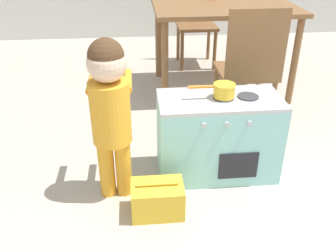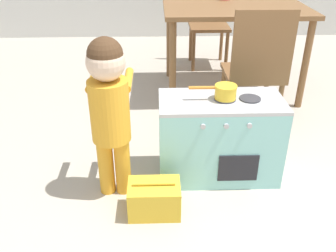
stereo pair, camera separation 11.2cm
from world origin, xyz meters
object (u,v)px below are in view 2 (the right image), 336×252
at_px(dining_chair_near, 256,69).
at_px(dining_chair_far, 208,19).
at_px(toy_basket, 154,198).
at_px(dining_table, 234,17).
at_px(child_figure, 109,101).
at_px(play_kitchen, 219,138).
at_px(toy_pot, 225,91).

xyz_separation_m(dining_chair_near, dining_chair_far, (-0.14, 1.48, 0.00)).
bearing_deg(toy_basket, dining_table, 67.37).
relative_size(child_figure, dining_chair_near, 1.00).
xyz_separation_m(child_figure, dining_table, (0.90, 1.43, 0.09)).
xyz_separation_m(play_kitchen, child_figure, (-0.60, -0.15, 0.32)).
relative_size(toy_basket, dining_chair_near, 0.30).
bearing_deg(dining_chair_far, dining_chair_near, 95.32).
relative_size(toy_pot, child_figure, 0.30).
bearing_deg(child_figure, toy_basket, -40.68).
height_order(play_kitchen, dining_chair_far, dining_chair_far).
distance_m(toy_basket, dining_chair_near, 1.19).
bearing_deg(dining_chair_near, toy_basket, -128.71).
height_order(play_kitchen, toy_basket, play_kitchen).
relative_size(toy_pot, dining_table, 0.23).
distance_m(child_figure, toy_basket, 0.56).
distance_m(toy_basket, dining_chair_far, 2.46).
distance_m(play_kitchen, toy_pot, 0.30).
distance_m(toy_pot, dining_chair_near, 0.62).
bearing_deg(child_figure, dining_chair_far, 70.06).
xyz_separation_m(play_kitchen, dining_chair_near, (0.32, 0.54, 0.22)).
height_order(toy_pot, toy_basket, toy_pot).
bearing_deg(dining_chair_near, child_figure, -143.34).
height_order(play_kitchen, dining_table, dining_table).
relative_size(play_kitchen, child_figure, 0.78).
bearing_deg(toy_basket, dining_chair_near, 51.29).
xyz_separation_m(play_kitchen, toy_pot, (0.01, 0.00, 0.30)).
distance_m(play_kitchen, dining_table, 1.38).
height_order(dining_chair_near, dining_chair_far, same).
relative_size(play_kitchen, dining_chair_near, 0.78).
bearing_deg(toy_basket, dining_chair_far, 76.51).
relative_size(dining_table, dining_chair_near, 1.31).
distance_m(play_kitchen, dining_chair_near, 0.67).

